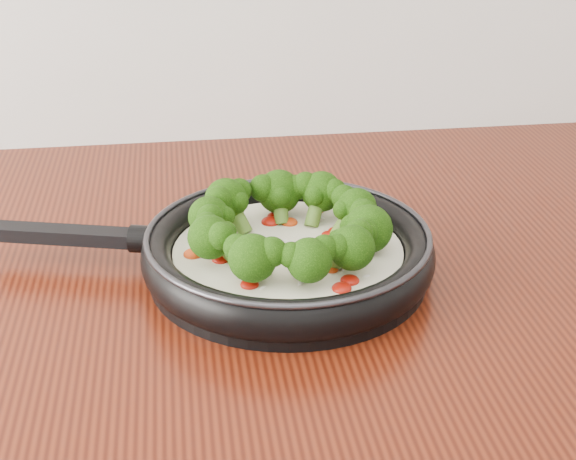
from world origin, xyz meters
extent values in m
cylinder|color=black|center=(-0.11, 1.08, 0.91)|extent=(0.34, 0.34, 0.01)
torus|color=black|center=(-0.11, 1.08, 0.93)|extent=(0.35, 0.35, 0.03)
torus|color=#2D2D33|center=(-0.11, 1.08, 0.95)|extent=(0.34, 0.34, 0.01)
cube|color=black|center=(-0.33, 1.14, 0.93)|extent=(0.17, 0.07, 0.01)
cylinder|color=black|center=(-0.25, 1.12, 0.93)|extent=(0.03, 0.03, 0.03)
cylinder|color=white|center=(-0.11, 1.08, 0.92)|extent=(0.28, 0.28, 0.02)
ellipsoid|color=#A51208|center=(-0.12, 1.16, 0.93)|extent=(0.02, 0.02, 0.01)
ellipsoid|color=#A51208|center=(-0.12, 1.07, 0.93)|extent=(0.02, 0.02, 0.01)
ellipsoid|color=red|center=(-0.07, 1.09, 0.93)|extent=(0.03, 0.03, 0.01)
ellipsoid|color=#A51208|center=(-0.10, 1.07, 0.93)|extent=(0.03, 0.03, 0.01)
ellipsoid|color=#A51208|center=(-0.02, 1.09, 0.93)|extent=(0.02, 0.02, 0.01)
ellipsoid|color=red|center=(-0.21, 1.08, 0.93)|extent=(0.03, 0.03, 0.01)
ellipsoid|color=#A51208|center=(-0.07, 1.01, 0.93)|extent=(0.02, 0.02, 0.01)
ellipsoid|color=#A51208|center=(-0.16, 1.14, 0.93)|extent=(0.02, 0.02, 0.01)
ellipsoid|color=red|center=(-0.10, 1.14, 0.93)|extent=(0.02, 0.02, 0.01)
ellipsoid|color=#A51208|center=(-0.08, 1.00, 0.93)|extent=(0.02, 0.02, 0.01)
ellipsoid|color=#A51208|center=(-0.07, 1.10, 0.93)|extent=(0.02, 0.02, 0.01)
ellipsoid|color=red|center=(-0.14, 1.08, 0.93)|extent=(0.03, 0.03, 0.01)
ellipsoid|color=#A51208|center=(-0.19, 1.09, 0.93)|extent=(0.02, 0.02, 0.01)
ellipsoid|color=#A51208|center=(-0.18, 1.07, 0.93)|extent=(0.02, 0.02, 0.01)
ellipsoid|color=red|center=(-0.15, 1.05, 0.93)|extent=(0.03, 0.03, 0.01)
ellipsoid|color=#A51208|center=(-0.12, 1.06, 0.93)|extent=(0.03, 0.03, 0.01)
ellipsoid|color=#A51208|center=(-0.14, 1.07, 0.93)|extent=(0.02, 0.02, 0.01)
ellipsoid|color=red|center=(-0.08, 1.03, 0.93)|extent=(0.02, 0.02, 0.01)
ellipsoid|color=#A51208|center=(-0.16, 1.01, 0.93)|extent=(0.02, 0.02, 0.01)
ellipsoid|color=#A51208|center=(-0.12, 1.14, 0.93)|extent=(0.02, 0.02, 0.01)
ellipsoid|color=red|center=(-0.07, 1.16, 0.93)|extent=(0.02, 0.02, 0.01)
ellipsoid|color=#A51208|center=(-0.10, 1.08, 0.93)|extent=(0.02, 0.02, 0.01)
ellipsoid|color=#A51208|center=(-0.06, 1.11, 0.93)|extent=(0.02, 0.02, 0.01)
ellipsoid|color=red|center=(-0.06, 1.09, 0.93)|extent=(0.02, 0.02, 0.01)
ellipsoid|color=white|center=(-0.11, 1.01, 0.93)|extent=(0.01, 0.01, 0.00)
ellipsoid|color=white|center=(-0.11, 1.08, 0.93)|extent=(0.01, 0.01, 0.00)
ellipsoid|color=white|center=(-0.08, 1.13, 0.93)|extent=(0.01, 0.01, 0.00)
ellipsoid|color=white|center=(-0.02, 1.09, 0.93)|extent=(0.01, 0.01, 0.00)
ellipsoid|color=white|center=(-0.15, 1.01, 0.93)|extent=(0.01, 0.01, 0.00)
ellipsoid|color=white|center=(-0.11, 1.07, 0.93)|extent=(0.01, 0.01, 0.00)
ellipsoid|color=white|center=(-0.21, 1.12, 0.93)|extent=(0.01, 0.00, 0.00)
ellipsoid|color=white|center=(-0.11, 1.02, 0.93)|extent=(0.01, 0.01, 0.00)
ellipsoid|color=white|center=(-0.05, 1.02, 0.93)|extent=(0.01, 0.01, 0.00)
ellipsoid|color=white|center=(-0.05, 1.09, 0.93)|extent=(0.01, 0.01, 0.00)
ellipsoid|color=white|center=(-0.08, 1.04, 0.93)|extent=(0.01, 0.01, 0.00)
ellipsoid|color=white|center=(-0.07, 1.15, 0.93)|extent=(0.01, 0.01, 0.00)
ellipsoid|color=white|center=(-0.20, 1.12, 0.93)|extent=(0.01, 0.01, 0.00)
ellipsoid|color=white|center=(-0.07, 1.14, 0.93)|extent=(0.01, 0.01, 0.00)
ellipsoid|color=white|center=(-0.07, 1.03, 0.93)|extent=(0.01, 0.01, 0.00)
ellipsoid|color=white|center=(-0.11, 1.09, 0.93)|extent=(0.01, 0.01, 0.00)
ellipsoid|color=white|center=(-0.13, 1.08, 0.93)|extent=(0.00, 0.01, 0.00)
ellipsoid|color=white|center=(-0.13, 1.06, 0.93)|extent=(0.01, 0.01, 0.00)
ellipsoid|color=white|center=(-0.03, 1.09, 0.93)|extent=(0.01, 0.00, 0.00)
cylinder|color=olive|center=(-0.05, 1.07, 0.94)|extent=(0.03, 0.02, 0.03)
sphere|color=black|center=(-0.04, 1.06, 0.96)|extent=(0.06, 0.06, 0.05)
sphere|color=black|center=(-0.04, 1.08, 0.96)|extent=(0.04, 0.04, 0.03)
sphere|color=black|center=(-0.05, 1.05, 0.96)|extent=(0.03, 0.03, 0.03)
sphere|color=black|center=(-0.05, 1.07, 0.96)|extent=(0.03, 0.03, 0.02)
cylinder|color=olive|center=(-0.05, 1.10, 0.94)|extent=(0.03, 0.02, 0.03)
sphere|color=black|center=(-0.04, 1.11, 0.96)|extent=(0.05, 0.05, 0.04)
sphere|color=black|center=(-0.05, 1.12, 0.96)|extent=(0.03, 0.03, 0.03)
sphere|color=black|center=(-0.04, 1.09, 0.96)|extent=(0.03, 0.03, 0.02)
sphere|color=black|center=(-0.05, 1.10, 0.96)|extent=(0.03, 0.03, 0.02)
cylinder|color=olive|center=(-0.08, 1.13, 0.94)|extent=(0.03, 0.03, 0.03)
sphere|color=black|center=(-0.07, 1.15, 0.96)|extent=(0.05, 0.05, 0.04)
sphere|color=black|center=(-0.08, 1.15, 0.97)|extent=(0.03, 0.03, 0.03)
sphere|color=black|center=(-0.06, 1.14, 0.96)|extent=(0.03, 0.03, 0.03)
sphere|color=black|center=(-0.08, 1.14, 0.96)|extent=(0.03, 0.03, 0.02)
cylinder|color=olive|center=(-0.11, 1.14, 0.94)|extent=(0.02, 0.03, 0.03)
sphere|color=black|center=(-0.11, 1.16, 0.96)|extent=(0.06, 0.06, 0.05)
sphere|color=black|center=(-0.13, 1.16, 0.96)|extent=(0.04, 0.04, 0.03)
sphere|color=black|center=(-0.09, 1.16, 0.96)|extent=(0.03, 0.03, 0.03)
sphere|color=black|center=(-0.11, 1.14, 0.96)|extent=(0.03, 0.03, 0.02)
cylinder|color=olive|center=(-0.16, 1.13, 0.94)|extent=(0.03, 0.03, 0.04)
sphere|color=black|center=(-0.17, 1.14, 0.96)|extent=(0.05, 0.05, 0.04)
sphere|color=black|center=(-0.18, 1.13, 0.97)|extent=(0.03, 0.03, 0.03)
sphere|color=black|center=(-0.15, 1.15, 0.97)|extent=(0.03, 0.03, 0.03)
sphere|color=black|center=(-0.16, 1.13, 0.96)|extent=(0.03, 0.03, 0.02)
cylinder|color=olive|center=(-0.17, 1.10, 0.94)|extent=(0.03, 0.02, 0.03)
sphere|color=black|center=(-0.19, 1.11, 0.96)|extent=(0.05, 0.05, 0.04)
sphere|color=black|center=(-0.19, 1.09, 0.96)|extent=(0.03, 0.03, 0.03)
sphere|color=black|center=(-0.18, 1.12, 0.96)|extent=(0.03, 0.03, 0.02)
sphere|color=black|center=(-0.17, 1.10, 0.96)|extent=(0.03, 0.03, 0.02)
cylinder|color=olive|center=(-0.17, 1.06, 0.94)|extent=(0.03, 0.02, 0.04)
sphere|color=black|center=(-0.19, 1.06, 0.96)|extent=(0.05, 0.05, 0.04)
sphere|color=black|center=(-0.18, 1.04, 0.97)|extent=(0.03, 0.03, 0.03)
sphere|color=black|center=(-0.19, 1.07, 0.97)|extent=(0.03, 0.03, 0.02)
sphere|color=black|center=(-0.17, 1.06, 0.96)|extent=(0.03, 0.03, 0.02)
cylinder|color=olive|center=(-0.15, 1.03, 0.94)|extent=(0.03, 0.03, 0.03)
sphere|color=black|center=(-0.15, 1.01, 0.96)|extent=(0.05, 0.05, 0.04)
sphere|color=black|center=(-0.14, 1.01, 0.96)|extent=(0.03, 0.03, 0.03)
sphere|color=black|center=(-0.17, 1.03, 0.96)|extent=(0.03, 0.03, 0.03)
sphere|color=black|center=(-0.15, 1.03, 0.96)|extent=(0.03, 0.03, 0.02)
cylinder|color=olive|center=(-0.11, 1.02, 0.94)|extent=(0.02, 0.03, 0.03)
sphere|color=black|center=(-0.11, 1.00, 0.96)|extent=(0.05, 0.05, 0.04)
sphere|color=black|center=(-0.09, 1.01, 0.96)|extent=(0.03, 0.03, 0.03)
sphere|color=black|center=(-0.12, 1.00, 0.96)|extent=(0.03, 0.03, 0.02)
sphere|color=black|center=(-0.11, 1.02, 0.96)|extent=(0.03, 0.03, 0.02)
cylinder|color=olive|center=(-0.07, 1.03, 0.94)|extent=(0.03, 0.03, 0.03)
sphere|color=black|center=(-0.06, 1.02, 0.96)|extent=(0.05, 0.05, 0.04)
sphere|color=black|center=(-0.05, 1.03, 0.97)|extent=(0.03, 0.03, 0.03)
sphere|color=black|center=(-0.08, 1.01, 0.96)|extent=(0.03, 0.03, 0.02)
sphere|color=black|center=(-0.07, 1.03, 0.96)|extent=(0.03, 0.03, 0.02)
camera|label=1|loc=(-0.21, 0.35, 1.31)|focal=52.39mm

